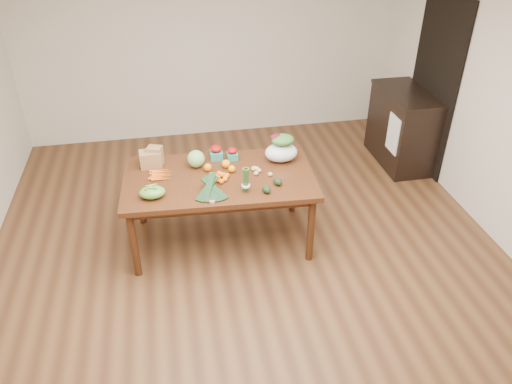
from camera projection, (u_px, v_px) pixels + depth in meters
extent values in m
plane|color=brown|center=(253.00, 268.00, 4.73)|extent=(6.00, 6.00, 0.00)
cube|color=beige|center=(210.00, 38.00, 6.48)|extent=(5.00, 0.02, 2.70)
cube|color=#492711|center=(221.00, 209.00, 4.90)|extent=(1.84, 1.09, 0.75)
cube|color=black|center=(434.00, 85.00, 5.88)|extent=(0.02, 1.00, 2.10)
cube|color=black|center=(402.00, 128.00, 6.24)|extent=(0.52, 1.02, 0.94)
cube|color=white|center=(393.00, 134.00, 5.90)|extent=(0.02, 0.28, 0.45)
sphere|color=#89BC6C|center=(196.00, 159.00, 4.81)|extent=(0.17, 0.17, 0.17)
sphere|color=orange|center=(208.00, 167.00, 4.76)|extent=(0.08, 0.08, 0.08)
sphere|color=#FF9B0F|center=(226.00, 164.00, 4.82)|extent=(0.08, 0.08, 0.08)
sphere|color=orange|center=(232.00, 169.00, 4.75)|extent=(0.07, 0.07, 0.07)
ellipsoid|color=#519632|center=(152.00, 192.00, 4.37)|extent=(0.23, 0.17, 0.10)
ellipsoid|color=#D1C378|center=(254.00, 169.00, 4.77)|extent=(0.06, 0.05, 0.05)
ellipsoid|color=tan|center=(256.00, 173.00, 4.71)|extent=(0.05, 0.04, 0.04)
ellipsoid|color=tan|center=(259.00, 171.00, 4.75)|extent=(0.05, 0.04, 0.04)
ellipsoid|color=tan|center=(256.00, 169.00, 4.78)|extent=(0.05, 0.05, 0.04)
ellipsoid|color=#DBC97E|center=(270.00, 174.00, 4.69)|extent=(0.05, 0.04, 0.04)
ellipsoid|color=black|center=(266.00, 189.00, 4.45)|extent=(0.09, 0.11, 0.07)
ellipsoid|color=black|center=(278.00, 181.00, 4.56)|extent=(0.10, 0.12, 0.07)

